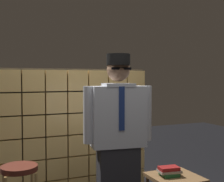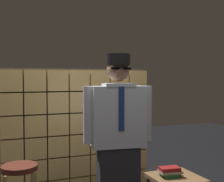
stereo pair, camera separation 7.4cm
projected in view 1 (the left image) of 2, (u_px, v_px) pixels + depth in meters
glass_block_wall at (77, 134)px, 3.95m from camera, size 2.00×0.10×1.72m
standing_person at (118, 139)px, 3.08m from camera, size 0.73×0.35×1.82m
side_table at (175, 182)px, 3.31m from camera, size 0.52×0.52×0.50m
book_stack at (169, 171)px, 3.31m from camera, size 0.26×0.20×0.10m
coffee_mug at (167, 171)px, 3.32m from camera, size 0.13×0.08×0.09m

